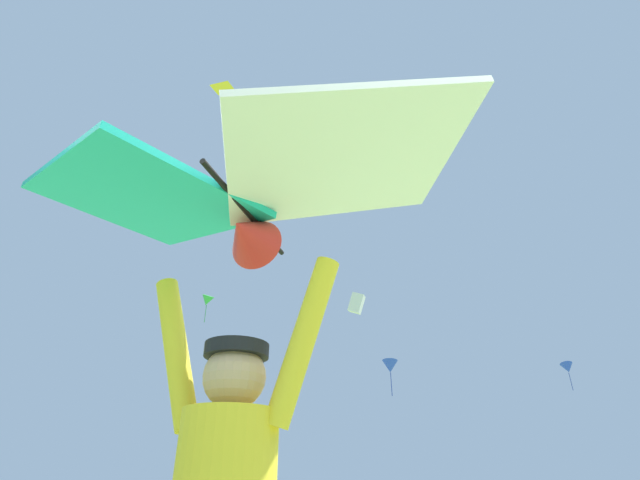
# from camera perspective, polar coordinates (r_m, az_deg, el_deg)

# --- Properties ---
(held_stunt_kite) EXTENTS (2.07, 1.23, 0.43)m
(held_stunt_kite) POSITION_cam_1_polar(r_m,az_deg,el_deg) (2.01, -9.81, 5.81)
(held_stunt_kite) COLOR black
(distant_kite_blue_overhead_distant) EXTENTS (0.86, 0.96, 1.67)m
(distant_kite_blue_overhead_distant) POSITION_cam_1_polar(r_m,az_deg,el_deg) (32.34, 28.21, -13.73)
(distant_kite_blue_overhead_distant) COLOR blue
(distant_kite_green_high_right) EXTENTS (0.96, 0.90, 1.75)m
(distant_kite_green_high_right) POSITION_cam_1_polar(r_m,az_deg,el_deg) (27.34, -13.76, -7.26)
(distant_kite_green_high_right) COLOR green
(distant_kite_yellow_low_right) EXTENTS (1.02, 1.00, 0.33)m
(distant_kite_yellow_low_right) POSITION_cam_1_polar(r_m,az_deg,el_deg) (18.21, -11.90, 17.96)
(distant_kite_yellow_low_right) COLOR yellow
(distant_kite_blue_mid_right) EXTENTS (1.74, 1.75, 2.72)m
(distant_kite_blue_mid_right) POSITION_cam_1_polar(r_m,az_deg,el_deg) (37.49, 8.64, -15.16)
(distant_kite_blue_mid_right) COLOR blue
(distant_kite_white_low_left) EXTENTS (0.73, 0.61, 0.92)m
(distant_kite_white_low_left) POSITION_cam_1_polar(r_m,az_deg,el_deg) (18.60, 4.53, -7.79)
(distant_kite_white_low_left) COLOR white
(distant_kite_teal_mid_left) EXTENTS (1.71, 1.65, 2.76)m
(distant_kite_teal_mid_left) POSITION_cam_1_polar(r_m,az_deg,el_deg) (25.79, -12.69, -17.28)
(distant_kite_teal_mid_left) COLOR #19B2AD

